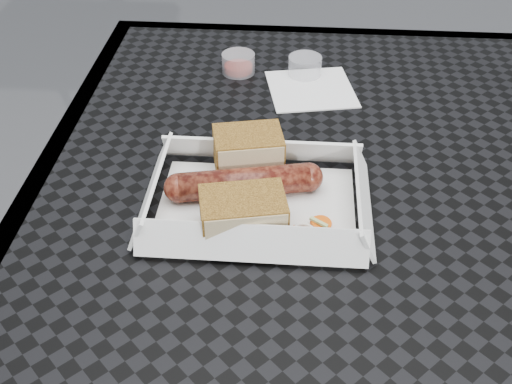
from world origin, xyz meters
TOP-DOWN VIEW (x-y plane):
  - patio_table at (0.00, 0.00)m, footprint 0.80×0.80m
  - food_tray at (-0.12, -0.09)m, footprint 0.22×0.15m
  - bratwurst at (-0.14, -0.08)m, footprint 0.18×0.07m
  - bread_near at (-0.13, -0.03)m, footprint 0.09×0.07m
  - bread_far at (-0.13, -0.14)m, footprint 0.10×0.08m
  - veg_garnish at (-0.06, -0.14)m, footprint 0.03×0.03m
  - napkin at (-0.06, 0.18)m, footprint 0.14×0.14m
  - condiment_cup_sauce at (-0.17, 0.23)m, footprint 0.05×0.05m
  - condiment_cup_empty at (-0.07, 0.22)m, footprint 0.05×0.05m

SIDE VIEW (x-z plane):
  - patio_table at x=0.00m, z-range 0.30..1.04m
  - napkin at x=-0.06m, z-range 0.74..0.75m
  - food_tray at x=-0.12m, z-range 0.74..0.75m
  - veg_garnish at x=-0.06m, z-range 0.75..0.75m
  - condiment_cup_sauce at x=-0.17m, z-range 0.74..0.78m
  - condiment_cup_empty at x=-0.07m, z-range 0.74..0.78m
  - bratwurst at x=-0.14m, z-range 0.75..0.78m
  - bread_far at x=-0.13m, z-range 0.75..0.79m
  - bread_near at x=-0.13m, z-range 0.75..0.80m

